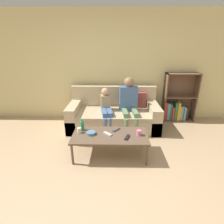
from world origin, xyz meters
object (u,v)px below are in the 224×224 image
Objects in this scene: couch at (114,115)px; tv_remote_0 at (127,137)px; person_child at (106,108)px; snack_bowl at (91,133)px; bottle at (82,125)px; person_adult at (129,101)px; tv_remote_1 at (108,134)px; bookshelf at (177,103)px; cup_near at (79,130)px; tv_remote_2 at (116,130)px; coffee_table at (110,136)px; cup_far at (139,133)px.

couch is 1.31m from tv_remote_0.
snack_bowl is (-0.21, -1.01, -0.10)m from person_child.
bottle is (-0.56, -1.02, 0.21)m from couch.
bottle reaches higher than snack_bowl.
tv_remote_1 is (-0.43, -1.08, -0.25)m from person_adult.
bookshelf is 13.34× the size of cup_near.
bookshelf is 2.54m from snack_bowl.
cup_near is at bearing -136.62° from person_adult.
tv_remote_1 is 0.71× the size of bottle.
bottle reaches higher than tv_remote_0.
person_child is at bearing 144.86° from tv_remote_2.
tv_remote_0 is 0.82× the size of bottle.
person_child is 5.92× the size of snack_bowl.
snack_bowl is at bearing -14.68° from cup_near.
cup_near is at bearing -117.89° from couch.
person_adult is at bearing 46.24° from bottle.
bookshelf reaches higher than tv_remote_1.
person_child is at bearing 78.28° from snack_bowl.
tv_remote_1 is (-0.04, 0.01, 0.04)m from coffee_table.
couch is 1.28m from cup_far.
bookshelf is at bearing 43.91° from coffee_table.
cup_far is 1.00m from bottle.
person_child reaches higher than tv_remote_2.
tv_remote_1 is 0.96× the size of tv_remote_2.
cup_near reaches higher than snack_bowl.
bookshelf is at bearing 33.71° from bottle.
cup_far is at bearing -70.23° from couch.
cup_near is 0.57× the size of snack_bowl.
cup_near is at bearing 175.79° from cup_far.
person_adult reaches higher than person_child.
coffee_table is 0.06m from tv_remote_1.
person_adult is 7.55× the size of tv_remote_1.
cup_near is 0.50m from tv_remote_1.
tv_remote_0 is at bearing -16.44° from tv_remote_2.
couch reaches higher than tv_remote_1.
cup_far is 0.57× the size of tv_remote_2.
cup_near is at bearing -110.57° from bottle.
tv_remote_2 is (0.05, -1.01, 0.13)m from couch.
cup_far is 0.42× the size of bottle.
bookshelf is (1.60, 0.42, 0.16)m from couch.
person_adult is 1.19m from tv_remote_1.
couch is 2.19× the size of person_child.
bookshelf is at bearing 14.59° from couch.
bookshelf reaches higher than cup_near.
bookshelf is 7.66× the size of snack_bowl.
bookshelf is at bearing 34.98° from cup_near.
bookshelf is 1.29× the size of person_child.
couch is 1.18m from bottle.
tv_remote_0 is 1.14× the size of tv_remote_1.
cup_far reaches higher than tv_remote_2.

